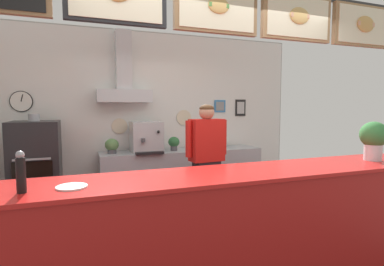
% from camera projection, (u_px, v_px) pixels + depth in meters
% --- Properties ---
extents(ground_plane, '(6.21, 6.21, 0.00)m').
position_uv_depth(ground_plane, '(206.00, 264.00, 3.08)').
color(ground_plane, '#3F3A38').
extents(back_wall_assembly, '(5.18, 2.74, 2.85)m').
position_uv_depth(back_wall_assembly, '(153.00, 112.00, 5.04)').
color(back_wall_assembly, '#9E9E99').
rests_on(back_wall_assembly, ground_plane).
extents(service_counter, '(4.32, 0.67, 1.05)m').
position_uv_depth(service_counter, '(229.00, 233.00, 2.57)').
color(service_counter, '#B21916').
rests_on(service_counter, ground_plane).
extents(back_prep_counter, '(2.68, 0.55, 0.89)m').
position_uv_depth(back_prep_counter, '(183.00, 176.00, 5.05)').
color(back_prep_counter, '#A3A5AD').
rests_on(back_prep_counter, ground_plane).
extents(pizza_oven, '(0.62, 0.68, 1.51)m').
position_uv_depth(pizza_oven, '(36.00, 173.00, 4.10)').
color(pizza_oven, '#232326').
rests_on(pizza_oven, ground_plane).
extents(shop_worker, '(0.59, 0.26, 1.63)m').
position_uv_depth(shop_worker, '(206.00, 163.00, 3.90)').
color(shop_worker, '#232328').
rests_on(shop_worker, ground_plane).
extents(espresso_machine, '(0.47, 0.53, 0.48)m').
position_uv_depth(espresso_machine, '(146.00, 137.00, 4.76)').
color(espresso_machine, '#B7BABF').
rests_on(espresso_machine, back_prep_counter).
extents(potted_rosemary, '(0.18, 0.18, 0.23)m').
position_uv_depth(potted_rosemary, '(174.00, 143.00, 4.92)').
color(potted_rosemary, '#4C4C51').
rests_on(potted_rosemary, back_prep_counter).
extents(potted_oregano, '(0.18, 0.18, 0.24)m').
position_uv_depth(potted_oregano, '(220.00, 140.00, 5.21)').
color(potted_oregano, '#4C4C51').
rests_on(potted_oregano, back_prep_counter).
extents(potted_basil, '(0.21, 0.21, 0.23)m').
position_uv_depth(potted_basil, '(112.00, 146.00, 4.62)').
color(potted_basil, '#4C4C51').
rests_on(potted_basil, back_prep_counter).
extents(potted_thyme, '(0.19, 0.19, 0.25)m').
position_uv_depth(potted_thyme, '(204.00, 140.00, 5.17)').
color(potted_thyme, beige).
rests_on(potted_thyme, back_prep_counter).
extents(condiment_plate, '(0.20, 0.20, 0.01)m').
position_uv_depth(condiment_plate, '(72.00, 187.00, 2.04)').
color(condiment_plate, white).
rests_on(condiment_plate, service_counter).
extents(basil_vase, '(0.27, 0.27, 0.40)m').
position_uv_depth(basil_vase, '(374.00, 139.00, 3.06)').
color(basil_vase, silver).
rests_on(basil_vase, service_counter).
extents(pepper_grinder, '(0.06, 0.06, 0.27)m').
position_uv_depth(pepper_grinder, '(21.00, 172.00, 1.90)').
color(pepper_grinder, black).
rests_on(pepper_grinder, service_counter).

